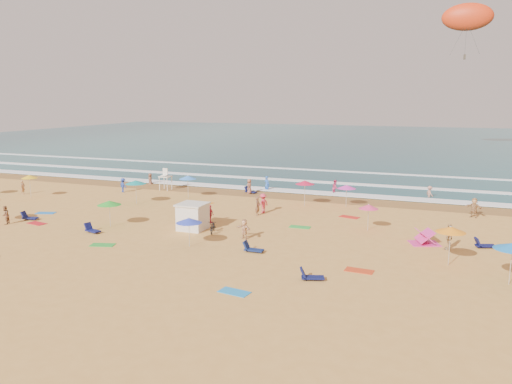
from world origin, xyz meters
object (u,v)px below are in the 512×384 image
(bicycle, at_px, (213,226))
(parasail, at_px, (467,17))
(cabana, at_px, (193,217))
(lifeguard_stand, at_px, (166,181))

(bicycle, xyz_separation_m, parasail, (18.47, 66.79, 24.08))
(cabana, bearing_deg, bicycle, -8.97)
(lifeguard_stand, bearing_deg, cabana, -52.15)
(cabana, xyz_separation_m, parasail, (20.37, 66.49, 23.57))
(bicycle, height_order, parasail, parasail)
(cabana, distance_m, lifeguard_stand, 18.18)
(cabana, height_order, bicycle, cabana)
(cabana, xyz_separation_m, lifeguard_stand, (-11.15, 14.35, 0.05))
(cabana, distance_m, bicycle, 1.99)
(lifeguard_stand, bearing_deg, bicycle, -48.31)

